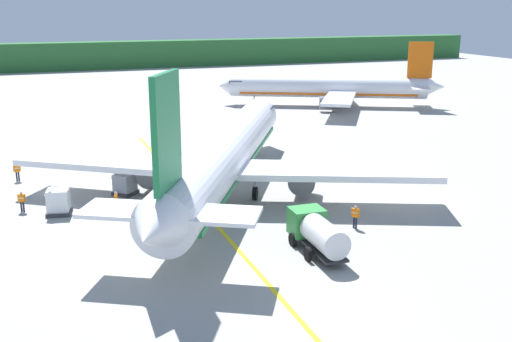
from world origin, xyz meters
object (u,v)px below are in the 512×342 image
cargo_container_near (124,173)px  crew_loader_right (355,215)px  crew_marshaller (17,170)px  service_truck_catering (318,232)px  cargo_container_mid (58,202)px  crew_supervisor (22,200)px  crew_loader_left (116,200)px  airliner_foreground (226,156)px  airliner_mid_apron (331,88)px  cargo_container_far (125,184)px

cargo_container_near → crew_loader_right: size_ratio=1.21×
crew_marshaller → crew_loader_right: size_ratio=1.02×
crew_loader_right → service_truck_catering: bearing=-145.6°
service_truck_catering → cargo_container_mid: 20.42m
crew_supervisor → crew_loader_left: bearing=-23.0°
crew_marshaller → crew_loader_right: 31.14m
crew_supervisor → crew_loader_right: bearing=-28.4°
airliner_foreground → service_truck_catering: bearing=-82.7°
crew_marshaller → crew_loader_right: (22.72, -21.30, -0.02)m
cargo_container_near → crew_marshaller: cargo_container_near is taller
airliner_mid_apron → crew_loader_left: (-38.66, -40.27, -1.84)m
service_truck_catering → crew_marshaller: service_truck_catering is taller
cargo_container_far → crew_loader_right: bearing=-44.3°
service_truck_catering → crew_loader_right: bearing=34.4°
crew_marshaller → crew_supervisor: bearing=-87.5°
crew_marshaller → crew_loader_left: 14.09m
cargo_container_near → service_truck_catering: bearing=-65.1°
service_truck_catering → cargo_container_far: (-9.73, 16.93, -0.50)m
crew_loader_left → crew_loader_right: bearing=-30.6°
crew_marshaller → crew_loader_left: crew_loader_left is taller
crew_loader_left → crew_supervisor: crew_loader_left is taller
service_truck_catering → crew_loader_right: service_truck_catering is taller
airliner_mid_apron → crew_loader_left: bearing=-133.8°
airliner_foreground → crew_marshaller: airliner_foreground is taller
crew_loader_left → crew_supervisor: size_ratio=1.07×
crew_marshaller → airliner_foreground: bearing=-32.6°
airliner_foreground → cargo_container_far: airliner_foreground is taller
crew_marshaller → crew_loader_left: (7.18, -12.12, 0.01)m
airliner_foreground → cargo_container_mid: 13.69m
crew_loader_left → cargo_container_mid: bearing=162.4°
airliner_foreground → crew_loader_right: 12.67m
service_truck_catering → crew_loader_left: 16.51m
cargo_container_near → cargo_container_far: bearing=-97.0°
cargo_container_near → cargo_container_far: 3.23m
service_truck_catering → crew_supervisor: service_truck_catering is taller
cargo_container_mid → crew_loader_left: (4.18, -1.32, 0.03)m
airliner_mid_apron → crew_marshaller: airliner_mid_apron is taller
service_truck_catering → crew_marshaller: (-18.24, 24.37, -0.38)m
crew_marshaller → crew_supervisor: size_ratio=1.07×
crew_loader_left → service_truck_catering: bearing=-47.9°
cargo_container_near → cargo_container_far: cargo_container_near is taller
airliner_mid_apron → cargo_container_far: 51.61m
cargo_container_far → crew_loader_right: 19.85m
airliner_foreground → service_truck_catering: airliner_foreground is taller
cargo_container_far → cargo_container_near: bearing=83.0°
cargo_container_near → crew_loader_left: cargo_container_near is taller
cargo_container_far → crew_marshaller: size_ratio=1.39×
crew_marshaller → cargo_container_far: bearing=-41.1°
airliner_mid_apron → cargo_container_near: airliner_mid_apron is taller
crew_supervisor → cargo_container_near: bearing=30.5°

